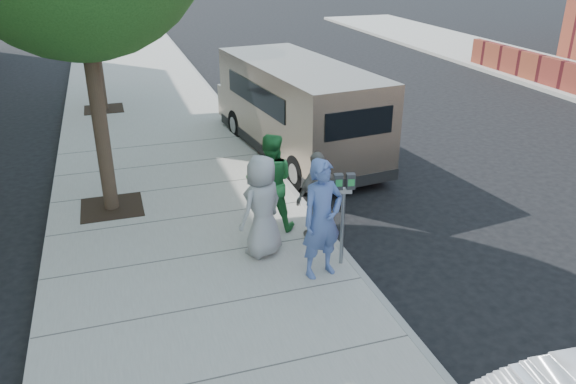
% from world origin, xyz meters
% --- Properties ---
extents(ground, '(120.00, 120.00, 0.00)m').
position_xyz_m(ground, '(0.00, 0.00, 0.00)').
color(ground, black).
rests_on(ground, ground).
extents(sidewalk, '(5.00, 60.00, 0.15)m').
position_xyz_m(sidewalk, '(-1.00, 0.00, 0.07)').
color(sidewalk, gray).
rests_on(sidewalk, ground).
extents(curb_face, '(0.12, 60.00, 0.16)m').
position_xyz_m(curb_face, '(1.44, 0.00, 0.07)').
color(curb_face, gray).
rests_on(curb_face, ground).
extents(parking_meter, '(0.34, 0.18, 1.59)m').
position_xyz_m(parking_meter, '(1.25, -0.98, 1.30)').
color(parking_meter, gray).
rests_on(parking_meter, sidewalk).
extents(van, '(2.80, 6.49, 2.34)m').
position_xyz_m(van, '(2.35, 4.63, 1.24)').
color(van, tan).
rests_on(van, ground).
extents(person_officer, '(0.80, 0.61, 1.95)m').
position_xyz_m(person_officer, '(0.82, -1.17, 1.12)').
color(person_officer, '#4C63A2').
rests_on(person_officer, sidewalk).
extents(person_green_shirt, '(1.05, 0.92, 1.83)m').
position_xyz_m(person_green_shirt, '(0.49, 0.59, 1.06)').
color(person_green_shirt, '#297F3A').
rests_on(person_green_shirt, sidewalk).
extents(person_gray_shirt, '(1.03, 0.92, 1.76)m').
position_xyz_m(person_gray_shirt, '(0.11, -0.26, 1.03)').
color(person_gray_shirt, '#9B9B9D').
rests_on(person_gray_shirt, sidewalk).
extents(person_striped_polo, '(1.02, 0.70, 1.61)m').
position_xyz_m(person_striped_polo, '(1.20, 0.02, 0.95)').
color(person_striped_polo, slate).
rests_on(person_striped_polo, sidewalk).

